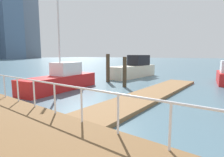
% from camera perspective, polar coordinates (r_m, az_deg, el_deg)
% --- Properties ---
extents(ground_plane, '(300.00, 300.00, 0.00)m').
position_cam_1_polar(ground_plane, '(15.53, -26.72, -2.22)').
color(ground_plane, '#476675').
extents(floating_dock, '(13.03, 2.00, 0.18)m').
position_cam_1_polar(floating_dock, '(10.92, 12.60, -4.95)').
color(floating_dock, olive).
rests_on(floating_dock, ground_plane).
extents(boardwalk_railing, '(0.06, 24.25, 1.08)m').
position_cam_1_polar(boardwalk_railing, '(3.94, 18.52, -10.76)').
color(boardwalk_railing, white).
rests_on(boardwalk_railing, boardwalk).
extents(dock_piling_1, '(0.30, 0.30, 2.30)m').
position_cam_1_polar(dock_piling_1, '(13.35, 4.12, 2.09)').
color(dock_piling_1, '#473826').
rests_on(dock_piling_1, ground_plane).
extents(dock_piling_2, '(0.34, 0.34, 2.53)m').
position_cam_1_polar(dock_piling_2, '(15.88, -1.34, 3.40)').
color(dock_piling_2, '#473826').
rests_on(dock_piling_2, ground_plane).
extents(moored_boat_1, '(6.17, 2.45, 6.18)m').
position_cam_1_polar(moored_boat_1, '(12.87, -15.95, -0.39)').
color(moored_boat_1, red).
rests_on(moored_boat_1, ground_plane).
extents(moored_boat_2, '(6.84, 2.19, 2.44)m').
position_cam_1_polar(moored_boat_2, '(19.77, 7.23, 3.12)').
color(moored_boat_2, beige).
rests_on(moored_boat_2, ground_plane).
extents(skyline_tower_5, '(12.88, 10.80, 59.10)m').
position_cam_1_polar(skyline_tower_5, '(132.96, -30.34, 18.36)').
color(skyline_tower_5, slate).
rests_on(skyline_tower_5, ground_plane).
extents(skyline_tower_6, '(13.33, 8.13, 56.02)m').
position_cam_1_polar(skyline_tower_6, '(151.20, -25.35, 16.62)').
color(skyline_tower_6, slate).
rests_on(skyline_tower_6, ground_plane).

